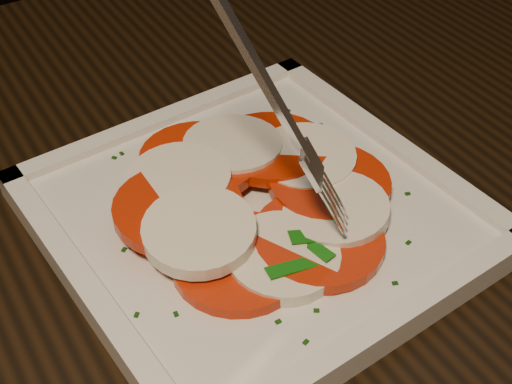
% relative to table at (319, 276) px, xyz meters
% --- Properties ---
extents(ground, '(6.00, 6.00, 0.00)m').
position_rel_table_xyz_m(ground, '(0.27, 0.26, -0.65)').
color(ground, black).
rests_on(ground, ground).
extents(table, '(1.30, 0.96, 0.75)m').
position_rel_table_xyz_m(table, '(0.00, 0.00, 0.00)').
color(table, black).
rests_on(table, ground).
extents(plate, '(0.28, 0.28, 0.01)m').
position_rel_table_xyz_m(plate, '(-0.07, 0.00, 0.11)').
color(plate, silver).
rests_on(plate, table).
extents(caprese_salad, '(0.21, 0.22, 0.03)m').
position_rel_table_xyz_m(caprese_salad, '(-0.07, 0.00, 0.12)').
color(caprese_salad, '#BB1C04').
rests_on(caprese_salad, plate).
extents(fork, '(0.09, 0.10, 0.18)m').
position_rel_table_xyz_m(fork, '(-0.09, -0.02, 0.23)').
color(fork, white).
rests_on(fork, caprese_salad).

